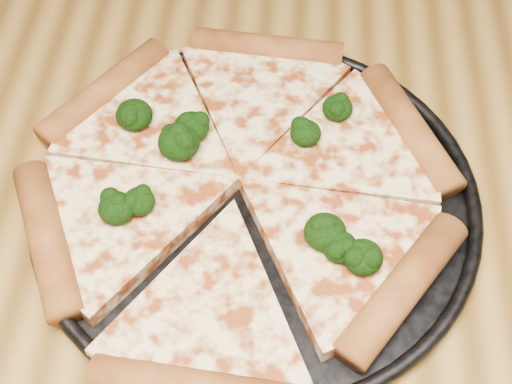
{
  "coord_description": "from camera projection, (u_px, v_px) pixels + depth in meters",
  "views": [
    {
      "loc": [
        0.01,
        -0.22,
        1.19
      ],
      "look_at": [
        -0.01,
        0.09,
        0.77
      ],
      "focal_mm": 49.94,
      "sensor_mm": 36.0,
      "label": 1
    }
  ],
  "objects": [
    {
      "name": "dining_table",
      "position": [
        262.0,
        363.0,
        0.56
      ],
      "size": [
        1.2,
        0.9,
        0.75
      ],
      "color": "olive",
      "rests_on": "ground"
    },
    {
      "name": "pizza_pan",
      "position": [
        256.0,
        199.0,
        0.53
      ],
      "size": [
        0.33,
        0.33,
        0.02
      ],
      "color": "black",
      "rests_on": "dining_table"
    },
    {
      "name": "pizza",
      "position": [
        238.0,
        184.0,
        0.52
      ],
      "size": [
        0.34,
        0.34,
        0.03
      ],
      "rotation": [
        0.0,
        0.0,
        -0.09
      ],
      "color": "#FFDC9C",
      "rests_on": "pizza_pan"
    },
    {
      "name": "broccoli_florets",
      "position": [
        231.0,
        170.0,
        0.52
      ],
      "size": [
        0.2,
        0.16,
        0.02
      ],
      "color": "black",
      "rests_on": "pizza"
    }
  ]
}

